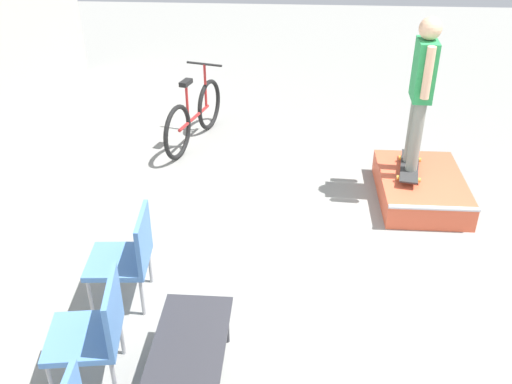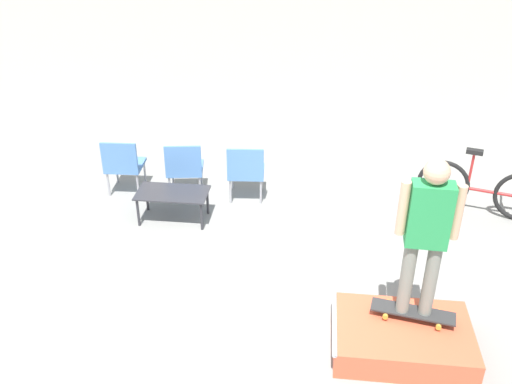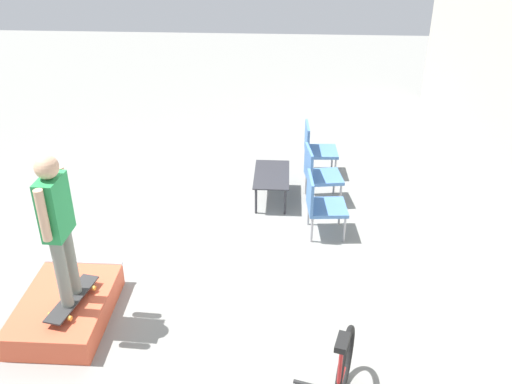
{
  "view_description": "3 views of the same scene",
  "coord_description": "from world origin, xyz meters",
  "px_view_note": "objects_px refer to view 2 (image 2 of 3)",
  "views": [
    {
      "loc": [
        -4.16,
        0.89,
        3.4
      ],
      "look_at": [
        0.47,
        1.22,
        0.7
      ],
      "focal_mm": 40.0,
      "sensor_mm": 36.0,
      "label": 1
    },
    {
      "loc": [
        0.7,
        -5.01,
        4.16
      ],
      "look_at": [
        -0.01,
        1.15,
        0.74
      ],
      "focal_mm": 40.0,
      "sensor_mm": 36.0,
      "label": 2
    },
    {
      "loc": [
        6.43,
        1.77,
        4.29
      ],
      "look_at": [
        0.01,
        1.41,
        0.78
      ],
      "focal_mm": 40.0,
      "sensor_mm": 36.0,
      "label": 3
    }
  ],
  "objects_px": {
    "skate_ramp_box": "(401,338)",
    "bicycle": "(482,189)",
    "person_skater": "(427,228)",
    "coffee_table": "(173,195)",
    "patio_chair_center": "(184,166)",
    "patio_chair_right": "(246,170)",
    "patio_chair_left": "(123,163)",
    "skateboard_on_ramp": "(413,312)"
  },
  "relations": [
    {
      "from": "person_skater",
      "to": "patio_chair_left",
      "type": "distance_m",
      "value": 4.81
    },
    {
      "from": "coffee_table",
      "to": "patio_chair_left",
      "type": "xyz_separation_m",
      "value": [
        -0.91,
        0.69,
        0.1
      ]
    },
    {
      "from": "person_skater",
      "to": "patio_chair_left",
      "type": "height_order",
      "value": "person_skater"
    },
    {
      "from": "coffee_table",
      "to": "patio_chair_center",
      "type": "distance_m",
      "value": 0.7
    },
    {
      "from": "skateboard_on_ramp",
      "to": "bicycle",
      "type": "relative_size",
      "value": 0.5
    },
    {
      "from": "skate_ramp_box",
      "to": "bicycle",
      "type": "distance_m",
      "value": 3.16
    },
    {
      "from": "skate_ramp_box",
      "to": "bicycle",
      "type": "bearing_deg",
      "value": 64.33
    },
    {
      "from": "coffee_table",
      "to": "patio_chair_right",
      "type": "relative_size",
      "value": 1.12
    },
    {
      "from": "patio_chair_right",
      "to": "person_skater",
      "type": "bearing_deg",
      "value": 122.28
    },
    {
      "from": "person_skater",
      "to": "bicycle",
      "type": "distance_m",
      "value": 3.14
    },
    {
      "from": "patio_chair_left",
      "to": "bicycle",
      "type": "bearing_deg",
      "value": 176.8
    },
    {
      "from": "coffee_table",
      "to": "patio_chair_right",
      "type": "distance_m",
      "value": 1.15
    },
    {
      "from": "patio_chair_center",
      "to": "person_skater",
      "type": "bearing_deg",
      "value": 128.52
    },
    {
      "from": "bicycle",
      "to": "patio_chair_right",
      "type": "bearing_deg",
      "value": -165.11
    },
    {
      "from": "skateboard_on_ramp",
      "to": "patio_chair_left",
      "type": "relative_size",
      "value": 0.97
    },
    {
      "from": "patio_chair_left",
      "to": "patio_chair_center",
      "type": "height_order",
      "value": "same"
    },
    {
      "from": "coffee_table",
      "to": "patio_chair_left",
      "type": "bearing_deg",
      "value": 142.73
    },
    {
      "from": "coffee_table",
      "to": "bicycle",
      "type": "height_order",
      "value": "bicycle"
    },
    {
      "from": "patio_chair_right",
      "to": "coffee_table",
      "type": "bearing_deg",
      "value": 32.44
    },
    {
      "from": "bicycle",
      "to": "skate_ramp_box",
      "type": "bearing_deg",
      "value": -100.33
    },
    {
      "from": "coffee_table",
      "to": "patio_chair_right",
      "type": "height_order",
      "value": "patio_chair_right"
    },
    {
      "from": "person_skater",
      "to": "bicycle",
      "type": "height_order",
      "value": "person_skater"
    },
    {
      "from": "coffee_table",
      "to": "patio_chair_right",
      "type": "bearing_deg",
      "value": 36.92
    },
    {
      "from": "patio_chair_right",
      "to": "bicycle",
      "type": "xyz_separation_m",
      "value": [
        3.31,
        -0.03,
        -0.1
      ]
    },
    {
      "from": "skate_ramp_box",
      "to": "skateboard_on_ramp",
      "type": "bearing_deg",
      "value": 54.76
    },
    {
      "from": "skateboard_on_ramp",
      "to": "bicycle",
      "type": "xyz_separation_m",
      "value": [
        1.27,
        2.7,
        0.01
      ]
    },
    {
      "from": "skate_ramp_box",
      "to": "coffee_table",
      "type": "bearing_deg",
      "value": 142.68
    },
    {
      "from": "coffee_table",
      "to": "patio_chair_center",
      "type": "relative_size",
      "value": 1.12
    },
    {
      "from": "skate_ramp_box",
      "to": "person_skater",
      "type": "xyz_separation_m",
      "value": [
        0.1,
        0.14,
        1.22
      ]
    },
    {
      "from": "person_skater",
      "to": "patio_chair_center",
      "type": "xyz_separation_m",
      "value": [
        -2.94,
        2.73,
        -0.88
      ]
    },
    {
      "from": "person_skater",
      "to": "skate_ramp_box",
      "type": "bearing_deg",
      "value": -122.57
    },
    {
      "from": "patio_chair_center",
      "to": "bicycle",
      "type": "xyz_separation_m",
      "value": [
        4.21,
        -0.03,
        -0.1
      ]
    },
    {
      "from": "skate_ramp_box",
      "to": "patio_chair_left",
      "type": "bearing_deg",
      "value": 142.69
    },
    {
      "from": "patio_chair_center",
      "to": "coffee_table",
      "type": "bearing_deg",
      "value": 80.23
    },
    {
      "from": "patio_chair_left",
      "to": "patio_chair_center",
      "type": "xyz_separation_m",
      "value": [
        0.92,
        0.0,
        0.0
      ]
    },
    {
      "from": "person_skater",
      "to": "patio_chair_right",
      "type": "relative_size",
      "value": 1.92
    },
    {
      "from": "skateboard_on_ramp",
      "to": "patio_chair_right",
      "type": "relative_size",
      "value": 0.97
    },
    {
      "from": "skate_ramp_box",
      "to": "patio_chair_left",
      "type": "distance_m",
      "value": 4.75
    },
    {
      "from": "coffee_table",
      "to": "patio_chair_left",
      "type": "height_order",
      "value": "patio_chair_left"
    },
    {
      "from": "skate_ramp_box",
      "to": "bicycle",
      "type": "xyz_separation_m",
      "value": [
        1.37,
        2.84,
        0.24
      ]
    },
    {
      "from": "person_skater",
      "to": "bicycle",
      "type": "relative_size",
      "value": 0.98
    },
    {
      "from": "skateboard_on_ramp",
      "to": "coffee_table",
      "type": "distance_m",
      "value": 3.59
    }
  ]
}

